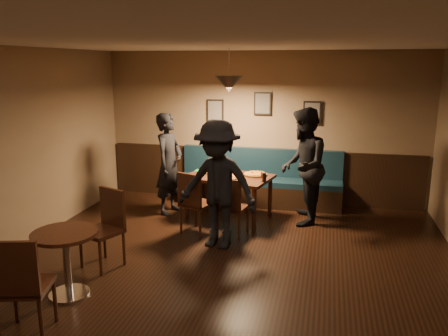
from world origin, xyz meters
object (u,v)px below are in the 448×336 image
diner_right (303,166)px  chair_near_left (198,202)px  tabasco_bottle (262,174)px  diner_left (169,164)px  diner_front (218,185)px  cafe_chair_far (101,230)px  cafe_chair_near (25,284)px  soda_glass (264,177)px  chair_near_right (233,206)px  dining_table (229,197)px  booth_bench (259,178)px  cafe_table (67,264)px

diner_right → chair_near_left: bearing=-62.1°
tabasco_bottle → diner_left: bearing=177.5°
diner_front → chair_near_left: bearing=145.0°
diner_front → cafe_chair_far: bearing=-131.6°
diner_right → cafe_chair_near: bearing=-32.9°
soda_glass → cafe_chair_near: bearing=-117.3°
chair_near_left → diner_right: bearing=49.8°
chair_near_right → soda_glass: bearing=61.2°
tabasco_bottle → diner_right: bearing=7.0°
diner_right → tabasco_bottle: (-0.66, -0.08, -0.15)m
dining_table → diner_right: (1.22, 0.06, 0.58)m
dining_table → cafe_chair_far: (-1.17, -2.21, 0.13)m
chair_near_left → tabasco_bottle: size_ratio=8.04×
diner_front → diner_left: bearing=143.8°
diner_left → cafe_chair_near: size_ratio=1.69×
booth_bench → cafe_chair_far: cafe_chair_far is taller
soda_glass → chair_near_right: bearing=-129.7°
chair_near_right → tabasco_bottle: (0.33, 0.72, 0.34)m
booth_bench → chair_near_left: booth_bench is taller
diner_left → tabasco_bottle: diner_left is taller
chair_near_right → cafe_chair_near: 3.29m
diner_front → diner_right: bearing=60.0°
booth_bench → tabasco_bottle: size_ratio=24.60×
diner_front → soda_glass: 1.10m
diner_left → cafe_chair_near: (-0.09, -3.78, -0.36)m
dining_table → chair_near_right: bearing=-60.5°
chair_near_left → tabasco_bottle: (0.87, 0.76, 0.31)m
chair_near_left → diner_front: bearing=-24.8°
chair_near_right → diner_front: size_ratio=0.51×
dining_table → chair_near_right: chair_near_right is taller
chair_near_left → tabasco_bottle: bearing=62.1°
soda_glass → cafe_table: soda_glass is taller
diner_left → tabasco_bottle: size_ratio=14.39×
dining_table → tabasco_bottle: (0.56, -0.02, 0.43)m
tabasco_bottle → cafe_chair_near: size_ratio=0.12×
cafe_chair_near → cafe_table: bearing=76.9°
cafe_chair_far → cafe_table: bearing=111.6°
cafe_chair_near → booth_bench: bearing=56.1°
cafe_table → cafe_chair_near: 0.76m
chair_near_right → dining_table: bearing=118.0°
chair_near_left → cafe_table: size_ratio=1.29×
chair_near_right → cafe_chair_far: size_ratio=0.92×
diner_right → cafe_table: bearing=-39.2°
chair_near_right → diner_left: diner_left is taller
tabasco_bottle → cafe_table: (-1.75, -2.96, -0.42)m
soda_glass → diner_left: bearing=169.8°
booth_bench → cafe_table: size_ratio=3.94×
chair_near_left → diner_right: 1.81m
booth_bench → diner_left: 1.71m
booth_bench → dining_table: bearing=-113.9°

